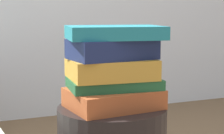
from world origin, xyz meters
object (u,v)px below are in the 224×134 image
object	(u,v)px
book_rust	(114,98)
book_ochre	(111,68)
book_navy	(112,49)
book_forest	(113,83)
book_teal	(115,32)

from	to	relation	value
book_rust	book_ochre	distance (m)	0.09
book_navy	book_forest	bearing A→B (deg)	15.82
book_forest	book_teal	xyz separation A→B (m)	(0.01, 0.00, 0.16)
book_ochre	book_navy	size ratio (longest dim) A/B	1.02
book_forest	book_ochre	bearing A→B (deg)	138.64
book_rust	book_teal	bearing A→B (deg)	53.95
book_navy	book_ochre	bearing A→B (deg)	86.13
book_ochre	book_navy	bearing A→B (deg)	-84.18
book_rust	book_navy	bearing A→B (deg)	82.98
book_rust	book_navy	distance (m)	0.15
book_ochre	book_teal	world-z (taller)	book_teal
book_teal	book_forest	bearing A→B (deg)	-137.48
book_ochre	book_rust	bearing A→B (deg)	-85.86
book_navy	book_teal	size ratio (longest dim) A/B	0.87
book_rust	book_teal	distance (m)	0.20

